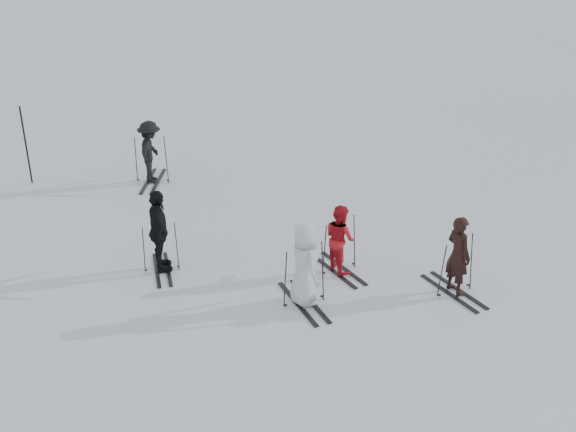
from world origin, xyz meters
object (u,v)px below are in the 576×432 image
(skier_grey, at_px, (304,266))
(skier_uphill_far, at_px, (151,153))
(skier_near_dark, at_px, (458,256))
(skier_red, at_px, (340,239))
(skier_uphill_left, at_px, (159,232))
(piste_marker, at_px, (26,145))

(skier_grey, xyz_separation_m, skier_uphill_far, (-1.12, 7.27, 0.00))
(skier_near_dark, relative_size, skier_red, 1.11)
(skier_near_dark, distance_m, skier_uphill_left, 6.15)
(skier_near_dark, relative_size, piste_marker, 0.77)
(skier_near_dark, distance_m, skier_red, 2.46)
(skier_red, height_order, skier_uphill_left, skier_uphill_left)
(skier_near_dark, bearing_deg, piste_marker, 31.36)
(skier_red, xyz_separation_m, skier_uphill_far, (-2.36, 6.41, 0.10))
(piste_marker, bearing_deg, skier_red, -55.07)
(skier_uphill_far, bearing_deg, skier_uphill_left, -165.58)
(skier_uphill_far, bearing_deg, piste_marker, 93.70)
(skier_grey, distance_m, skier_uphill_far, 7.36)
(skier_near_dark, distance_m, skier_uphill_far, 9.13)
(skier_grey, distance_m, piste_marker, 9.54)
(skier_red, bearing_deg, skier_near_dark, -141.96)
(skier_near_dark, height_order, skier_uphill_left, skier_uphill_left)
(skier_uphill_left, xyz_separation_m, piste_marker, (-1.95, 6.15, 0.18))
(skier_red, xyz_separation_m, skier_uphill_left, (-3.45, 1.58, 0.16))
(skier_red, height_order, skier_grey, skier_grey)
(skier_red, distance_m, skier_grey, 1.51)
(skier_uphill_left, relative_size, piste_marker, 0.84)
(skier_near_dark, relative_size, skier_uphill_left, 0.92)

